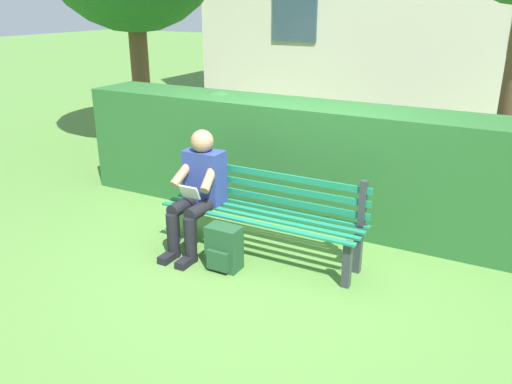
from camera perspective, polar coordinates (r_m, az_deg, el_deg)
name	(u,v)px	position (r m, az deg, el deg)	size (l,w,h in m)	color
ground	(261,256)	(4.99, 0.55, -7.13)	(60.00, 60.00, 0.00)	#517F38
park_bench	(264,211)	(4.85, 0.94, -2.11)	(1.96, 0.45, 0.86)	#2D3338
person_seated	(198,188)	(4.96, -6.46, 0.42)	(0.44, 0.73, 1.17)	navy
hedge_backdrop	(344,164)	(5.56, 9.73, 3.07)	(6.33, 0.81, 1.42)	#265B28
backpack	(224,248)	(4.70, -3.59, -6.23)	(0.31, 0.26, 0.42)	#1E4728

